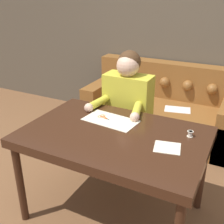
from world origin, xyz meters
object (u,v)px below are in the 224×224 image
person (127,113)px  scissors (105,118)px  thread_spool (190,134)px  couch (160,110)px  dining_table (114,142)px

person → scissors: size_ratio=5.45×
person → thread_spool: (0.69, -0.43, 0.14)m
couch → scissors: bearing=-92.4°
person → thread_spool: size_ratio=27.90×
scissors → thread_spool: thread_spool is taller
dining_table → person: bearing=105.0°
dining_table → scissors: size_ratio=5.96×
couch → scissors: couch is taller
couch → person: bearing=-93.0°
dining_table → person: 0.65m
thread_spool → person: bearing=148.2°
scissors → thread_spool: bearing=0.7°
person → couch: bearing=87.0°
couch → thread_spool: 1.58m
dining_table → thread_spool: (0.52, 0.20, 0.10)m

